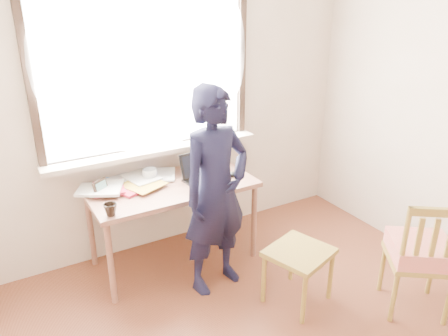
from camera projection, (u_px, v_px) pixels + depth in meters
room_shell at (312, 111)px, 2.12m from camera, size 3.52×4.02×2.61m
desk at (172, 193)px, 3.56m from camera, size 1.34×0.67×0.72m
laptop at (203, 173)px, 3.61m from camera, size 0.36×0.30×0.22m
mug_white at (150, 175)px, 3.60m from camera, size 0.15×0.15×0.10m
mug_dark at (110, 210)px, 3.04m from camera, size 0.13×0.13×0.09m
mouse at (232, 174)px, 3.68m from camera, size 0.10×0.07×0.04m
desk_clutter at (114, 185)px, 3.48m from camera, size 0.82×0.55×0.04m
book_a at (113, 186)px, 3.48m from camera, size 0.28×0.34×0.03m
book_b at (206, 164)px, 3.92m from camera, size 0.20×0.25×0.02m
picture_frame at (101, 188)px, 3.34m from camera, size 0.12×0.09×0.11m
work_chair at (299, 258)px, 3.18m from camera, size 0.53×0.52×0.43m
side_chair at (421, 252)px, 3.05m from camera, size 0.58×0.57×0.91m
person at (216, 192)px, 3.22m from camera, size 0.64×0.48×1.60m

